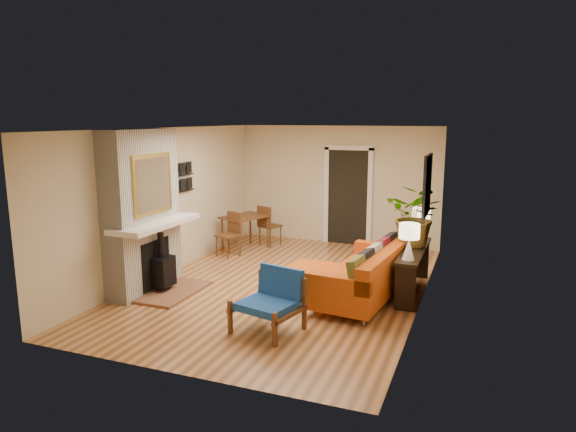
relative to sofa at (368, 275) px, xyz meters
name	(u,v)px	position (x,y,z in m)	size (l,w,h in m)	color
room_shell	(358,193)	(-0.85, 2.77, 0.85)	(6.50, 6.50, 6.50)	tan
fireplace	(144,215)	(-3.46, -0.86, 0.85)	(1.09, 1.68, 2.60)	white
sofa	(368,275)	(0.00, 0.00, 0.00)	(1.21, 2.35, 0.89)	silver
ottoman	(311,275)	(-0.98, 0.17, -0.17)	(0.79, 0.79, 0.37)	silver
blue_chair	(272,297)	(-0.93, -1.58, 0.05)	(0.93, 0.91, 0.81)	brown
dining_table	(247,223)	(-3.04, 2.05, 0.19)	(1.09, 1.68, 0.89)	brown
console_table	(414,258)	(0.61, 0.54, 0.19)	(0.34, 1.85, 0.72)	black
lamp_near	(409,237)	(0.61, -0.13, 0.67)	(0.30, 0.30, 0.54)	white
lamp_far	(421,219)	(0.61, 1.29, 0.67)	(0.30, 0.30, 0.54)	white
houseplant	(417,216)	(0.60, 0.73, 0.84)	(0.90, 0.78, 1.00)	#1E5919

